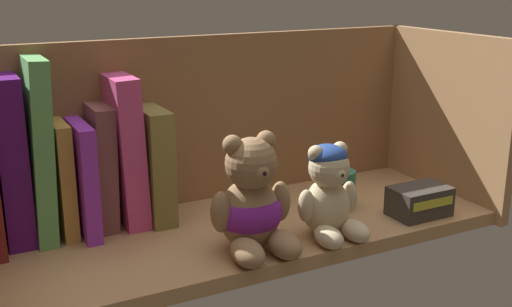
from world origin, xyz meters
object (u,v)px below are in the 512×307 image
object	(u,v)px
teddy_bear_larger	(252,205)
small_product_box	(419,201)
book_1	(10,160)
book_5	(99,166)
book_4	(79,175)
teddy_bear_smaller	(329,193)
book_3	(61,177)
pillar_candle	(342,190)
book_7	(150,162)
book_6	(123,149)
book_2	(37,149)

from	to	relation	value
teddy_bear_larger	small_product_box	world-z (taller)	teddy_bear_larger
book_1	book_5	distance (cm)	11.79
book_4	small_product_box	distance (cm)	49.14
book_5	small_product_box	bearing A→B (deg)	-23.55
book_4	book_5	distance (cm)	3.01
teddy_bear_smaller	small_product_box	size ratio (longest dim) A/B	1.50
book_3	pillar_candle	bearing A→B (deg)	-15.29
book_3	teddy_bear_smaller	world-z (taller)	book_3
book_3	book_5	size ratio (longest dim) A/B	0.91
book_1	book_7	xyz separation A→B (cm)	(18.84, 0.00, -2.95)
book_1	teddy_bear_larger	world-z (taller)	book_1
book_1	teddy_bear_smaller	size ratio (longest dim) A/B	1.73
book_1	pillar_candle	bearing A→B (deg)	-13.29
book_6	small_product_box	world-z (taller)	book_6
book_6	book_7	bearing A→B (deg)	0.00
book_1	pillar_candle	world-z (taller)	book_1
book_2	book_4	world-z (taller)	book_2
book_7	book_4	bearing A→B (deg)	180.00
book_3	small_product_box	xyz separation A→B (cm)	(47.67, -18.45, -5.71)
book_4	book_5	size ratio (longest dim) A/B	0.90
book_4	pillar_candle	bearing A→B (deg)	-16.26
teddy_bear_smaller	book_6	bearing A→B (deg)	140.92
book_2	pillar_candle	xyz separation A→B (cm)	(41.97, -10.74, -9.34)
book_5	pillar_candle	bearing A→B (deg)	-17.56
book_7	pillar_candle	world-z (taller)	book_7
teddy_bear_larger	small_product_box	xyz separation A→B (cm)	(27.42, -0.87, -3.91)
pillar_candle	small_product_box	distance (cm)	11.42
book_1	book_7	world-z (taller)	book_1
book_1	small_product_box	size ratio (longest dim) A/B	2.59
teddy_bear_smaller	pillar_candle	bearing A→B (deg)	44.90
book_6	pillar_candle	distance (cm)	33.20
book_4	teddy_bear_larger	world-z (taller)	same
book_4	book_5	bearing A→B (deg)	0.00
book_1	book_2	world-z (taller)	book_2
book_2	book_4	bearing A→B (deg)	0.00
book_1	small_product_box	xyz separation A→B (cm)	(53.85, -18.45, -8.99)
book_4	teddy_bear_smaller	bearing A→B (deg)	-32.39
book_3	book_6	world-z (taller)	book_6
book_1	book_4	world-z (taller)	book_1
book_2	book_6	bearing A→B (deg)	0.00
teddy_bear_smaller	pillar_candle	distance (cm)	11.39
book_6	pillar_candle	bearing A→B (deg)	-19.43
book_4	teddy_bear_larger	size ratio (longest dim) A/B	1.01
teddy_bear_larger	pillar_candle	world-z (taller)	teddy_bear_larger
book_3	pillar_candle	distance (cm)	41.02
book_4	teddy_bear_larger	xyz separation A→B (cm)	(17.78, -17.58, -1.70)
book_2	book_6	world-z (taller)	book_2
book_1	teddy_bear_larger	size ratio (longest dim) A/B	1.44
pillar_candle	book_3	bearing A→B (deg)	164.71
book_6	book_7	xyz separation A→B (cm)	(3.83, 0.00, -2.41)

